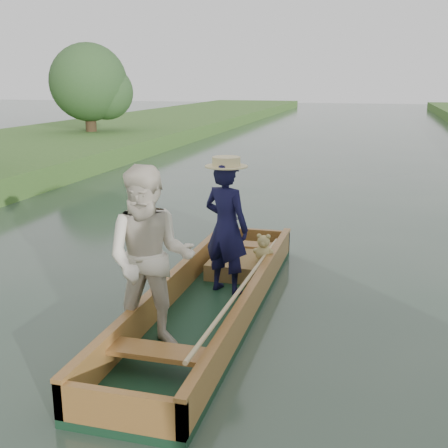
# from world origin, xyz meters

# --- Properties ---
(ground) EXTENTS (120.00, 120.00, 0.00)m
(ground) POSITION_xyz_m (0.00, 0.00, 0.00)
(ground) COLOR #283D30
(ground) RESTS_ON ground
(trees_far) EXTENTS (4.05, 14.67, 4.14)m
(trees_far) POSITION_xyz_m (-9.02, 8.94, 2.40)
(trees_far) COLOR #47331E
(trees_far) RESTS_ON ground
(punt) EXTENTS (1.36, 5.00, 1.92)m
(punt) POSITION_xyz_m (-0.11, -0.30, 0.67)
(punt) COLOR #13311E
(punt) RESTS_ON ground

